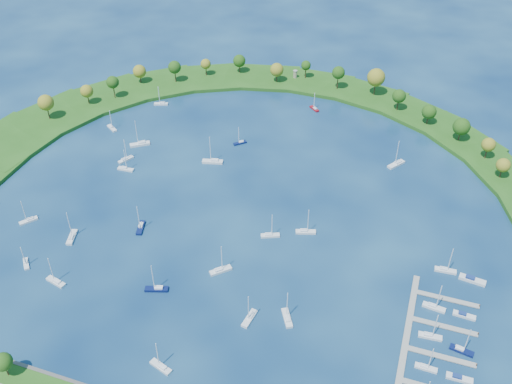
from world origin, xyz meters
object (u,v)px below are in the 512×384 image
(moored_boat_2, at_px, (26,263))
(moored_boat_18, at_px, (240,142))
(moored_boat_0, at_px, (56,281))
(moored_boat_7, at_px, (220,270))
(docked_boat_7, at_px, (462,350))
(docked_boat_9, at_px, (464,315))
(dock_system, at_px, (425,369))
(moored_boat_13, at_px, (140,144))
(moored_boat_10, at_px, (125,168))
(moored_boat_17, at_px, (396,164))
(moored_boat_21, at_px, (157,288))
(harbor_tower, at_px, (295,74))
(moored_boat_3, at_px, (306,231))
(moored_boat_9, at_px, (287,317))
(moored_boat_5, at_px, (213,161))
(docked_boat_10, at_px, (445,270))
(moored_boat_8, at_px, (161,366))
(moored_boat_16, at_px, (314,108))
(moored_boat_12, at_px, (250,318))
(moored_boat_14, at_px, (28,220))
(moored_boat_15, at_px, (72,237))
(docked_boat_11, at_px, (472,280))
(moored_boat_20, at_px, (126,159))
(docked_boat_6, at_px, (430,336))
(moored_boat_11, at_px, (161,103))
(docked_boat_4, at_px, (426,367))
(docked_boat_8, at_px, (434,307))
(docked_boat_5, at_px, (459,378))
(moored_boat_4, at_px, (141,227))
(moored_boat_1, at_px, (112,127))

(moored_boat_2, xyz_separation_m, moored_boat_18, (49.27, 107.03, 0.00))
(moored_boat_0, relative_size, moored_boat_7, 0.97)
(docked_boat_7, height_order, docked_boat_9, docked_boat_7)
(dock_system, height_order, moored_boat_13, moored_boat_13)
(moored_boat_13, bearing_deg, moored_boat_10, 63.65)
(moored_boat_13, relative_size, moored_boat_17, 1.03)
(moored_boat_17, relative_size, moored_boat_21, 1.11)
(harbor_tower, relative_size, moored_boat_3, 0.38)
(moored_boat_9, distance_m, moored_boat_10, 115.39)
(docked_boat_9, bearing_deg, dock_system, -108.14)
(moored_boat_3, height_order, moored_boat_5, moored_boat_5)
(moored_boat_9, height_order, moored_boat_21, moored_boat_9)
(moored_boat_17, bearing_deg, docked_boat_10, 58.11)
(dock_system, relative_size, moored_boat_8, 6.85)
(moored_boat_16, relative_size, moored_boat_21, 0.78)
(moored_boat_12, height_order, moored_boat_14, moored_boat_12)
(harbor_tower, xyz_separation_m, moored_boat_15, (-48.33, -162.84, -3.43))
(docked_boat_10, bearing_deg, docked_boat_11, -14.08)
(moored_boat_12, relative_size, moored_boat_15, 0.96)
(moored_boat_10, bearing_deg, docked_boat_10, -10.26)
(moored_boat_20, xyz_separation_m, docked_boat_11, (162.10, -28.36, -0.17))
(harbor_tower, distance_m, docked_boat_6, 191.83)
(moored_boat_15, bearing_deg, moored_boat_16, -44.10)
(moored_boat_3, height_order, moored_boat_11, moored_boat_3)
(docked_boat_4, xyz_separation_m, docked_boat_10, (2.38, 47.02, 0.04))
(docked_boat_8, bearing_deg, moored_boat_14, -170.45)
(harbor_tower, height_order, moored_boat_2, moored_boat_2)
(moored_boat_12, distance_m, moored_boat_14, 107.45)
(moored_boat_5, height_order, moored_boat_8, moored_boat_5)
(moored_boat_11, relative_size, docked_boat_6, 0.96)
(moored_boat_3, xyz_separation_m, moored_boat_10, (-92.01, 15.42, -0.02))
(moored_boat_8, bearing_deg, docked_boat_4, -143.33)
(moored_boat_0, xyz_separation_m, moored_boat_7, (56.17, 25.44, 0.01))
(docked_boat_5, bearing_deg, moored_boat_7, 167.65)
(moored_boat_8, relative_size, docked_boat_6, 1.02)
(moored_boat_14, bearing_deg, moored_boat_15, 118.90)
(moored_boat_20, height_order, docked_boat_7, docked_boat_7)
(harbor_tower, relative_size, moored_boat_13, 0.32)
(moored_boat_18, bearing_deg, moored_boat_20, -9.15)
(moored_boat_20, bearing_deg, docked_boat_7, -84.42)
(moored_boat_16, bearing_deg, moored_boat_17, -176.98)
(docked_boat_5, height_order, docked_boat_11, docked_boat_11)
(harbor_tower, xyz_separation_m, docked_boat_10, (97.47, -132.83, -3.46))
(moored_boat_4, bearing_deg, moored_boat_18, 151.23)
(moored_boat_2, height_order, moored_boat_11, moored_boat_11)
(moored_boat_5, bearing_deg, docked_boat_10, 147.62)
(moored_boat_0, distance_m, moored_boat_8, 57.87)
(docked_boat_9, bearing_deg, moored_boat_1, 162.27)
(moored_boat_17, distance_m, moored_boat_21, 130.90)
(docked_boat_6, bearing_deg, moored_boat_16, 114.92)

